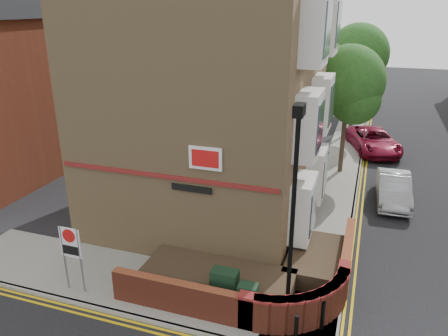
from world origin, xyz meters
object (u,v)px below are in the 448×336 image
utility_cabinet_large (225,288)px  lamppost (292,220)px  zone_sign (71,248)px  silver_car_near (394,189)px

utility_cabinet_large → lamppost: bearing=-3.0°
lamppost → utility_cabinet_large: lamppost is taller
lamppost → zone_sign: (-6.60, -0.70, -1.70)m
zone_sign → silver_car_near: zone_sign is taller
lamppost → silver_car_near: (3.03, 9.79, -2.68)m
lamppost → silver_car_near: lamppost is taller
lamppost → utility_cabinet_large: bearing=177.0°
lamppost → silver_car_near: size_ratio=1.57×
lamppost → utility_cabinet_large: size_ratio=5.25×
zone_sign → silver_car_near: (9.63, 10.49, -0.98)m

